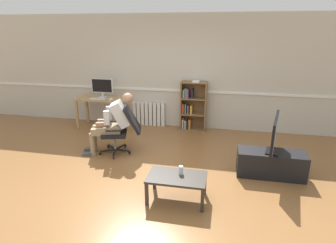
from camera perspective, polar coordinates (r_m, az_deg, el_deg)
ground_plane at (r=4.72m, az=-3.94°, el=-11.22°), size 18.00×18.00×0.00m
back_wall at (r=6.76m, az=1.86°, el=10.07°), size 12.00×0.13×2.70m
computer_desk at (r=6.95m, az=-13.40°, el=3.87°), size 1.21×0.60×0.76m
imac_monitor at (r=6.95m, az=-13.48°, el=7.07°), size 0.54×0.14×0.46m
keyboard at (r=6.82m, az=-14.31°, el=4.60°), size 0.40×0.12×0.02m
computer_mouse at (r=6.70m, az=-11.71°, el=4.61°), size 0.06×0.10×0.03m
bookshelf at (r=6.66m, az=4.91°, el=3.09°), size 0.61×0.29×1.21m
radiator at (r=7.04m, az=-4.00°, el=1.59°), size 0.82×0.08×0.59m
office_chair at (r=5.43m, az=-9.41°, el=-1.29°), size 0.84×0.67×0.96m
person_seated at (r=5.41m, az=-11.43°, el=-0.05°), size 1.03×0.56×1.21m
tv_stand at (r=4.94m, az=20.45°, el=-8.16°), size 1.09×0.42×0.43m
tv_screen at (r=4.74m, az=21.18°, el=-2.40°), size 0.26×0.91×0.60m
coffee_table at (r=3.98m, az=1.84°, el=-11.82°), size 0.83×0.49×0.38m
drinking_glass at (r=3.98m, az=2.68°, el=-10.00°), size 0.07×0.07×0.12m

